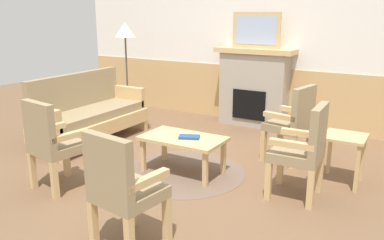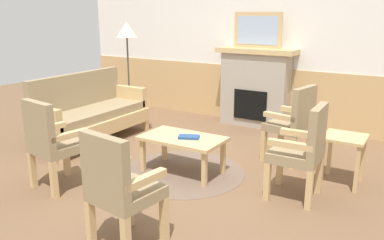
{
  "view_description": "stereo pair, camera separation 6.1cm",
  "coord_description": "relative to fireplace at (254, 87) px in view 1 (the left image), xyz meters",
  "views": [
    {
      "loc": [
        2.44,
        -3.76,
        1.85
      ],
      "look_at": [
        0.0,
        0.35,
        0.55
      ],
      "focal_mm": 37.45,
      "sensor_mm": 36.0,
      "label": 1
    },
    {
      "loc": [
        2.49,
        -3.73,
        1.85
      ],
      "look_at": [
        0.0,
        0.35,
        0.55
      ],
      "focal_mm": 37.45,
      "sensor_mm": 36.0,
      "label": 2
    }
  ],
  "objects": [
    {
      "name": "armchair_near_fireplace",
      "position": [
        1.47,
        -2.29,
        -0.11
      ],
      "size": [
        0.5,
        0.5,
        0.98
      ],
      "color": "tan",
      "rests_on": "ground_plane"
    },
    {
      "name": "armchair_by_window_left",
      "position": [
        1.07,
        -1.34,
        -0.11
      ],
      "size": [
        0.56,
        0.56,
        0.98
      ],
      "color": "tan",
      "rests_on": "ground_plane"
    },
    {
      "name": "fireplace",
      "position": [
        0.0,
        0.0,
        0.0
      ],
      "size": [
        1.3,
        0.44,
        1.28
      ],
      "color": "#A39989",
      "rests_on": "ground_plane"
    },
    {
      "name": "armchair_front_left",
      "position": [
        -0.85,
        -3.43,
        -0.11
      ],
      "size": [
        0.55,
        0.55,
        0.98
      ],
      "color": "tan",
      "rests_on": "ground_plane"
    },
    {
      "name": "book_on_table",
      "position": [
        0.17,
        -2.35,
        -0.2
      ],
      "size": [
        0.27,
        0.22,
        0.03
      ],
      "primitive_type": "cube",
      "rotation": [
        0.0,
        0.0,
        0.41
      ],
      "color": "navy",
      "rests_on": "coffee_table"
    },
    {
      "name": "wall_back",
      "position": [
        0.0,
        0.25,
        0.66
      ],
      "size": [
        7.2,
        0.14,
        2.7
      ],
      "color": "white",
      "rests_on": "ground_plane"
    },
    {
      "name": "floor_lamp_by_couch",
      "position": [
        -2.02,
        -0.8,
        0.8
      ],
      "size": [
        0.36,
        0.36,
        1.68
      ],
      "color": "#332D28",
      "rests_on": "ground_plane"
    },
    {
      "name": "coffee_table",
      "position": [
        0.08,
        -2.35,
        -0.27
      ],
      "size": [
        0.96,
        0.56,
        0.44
      ],
      "color": "tan",
      "rests_on": "ground_plane"
    },
    {
      "name": "couch",
      "position": [
        -1.73,
        -2.02,
        -0.26
      ],
      "size": [
        0.7,
        1.8,
        0.98
      ],
      "color": "tan",
      "rests_on": "ground_plane"
    },
    {
      "name": "side_table",
      "position": [
        1.76,
        -1.7,
        -0.22
      ],
      "size": [
        0.44,
        0.44,
        0.55
      ],
      "color": "tan",
      "rests_on": "ground_plane"
    },
    {
      "name": "framed_picture",
      "position": [
        0.0,
        0.0,
        0.91
      ],
      "size": [
        0.8,
        0.04,
        0.56
      ],
      "color": "tan",
      "rests_on": "fireplace"
    },
    {
      "name": "armchair_front_center",
      "position": [
        0.51,
        -3.92,
        -0.11
      ],
      "size": [
        0.54,
        0.54,
        0.98
      ],
      "color": "tan",
      "rests_on": "ground_plane"
    },
    {
      "name": "ground_plane",
      "position": [
        0.0,
        -2.35,
        -0.65
      ],
      "size": [
        14.0,
        14.0,
        0.0
      ],
      "primitive_type": "plane",
      "color": "brown"
    },
    {
      "name": "round_rug",
      "position": [
        0.08,
        -2.35,
        -0.65
      ],
      "size": [
        1.48,
        1.48,
        0.01
      ],
      "primitive_type": "cylinder",
      "color": "brown",
      "rests_on": "ground_plane"
    }
  ]
}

